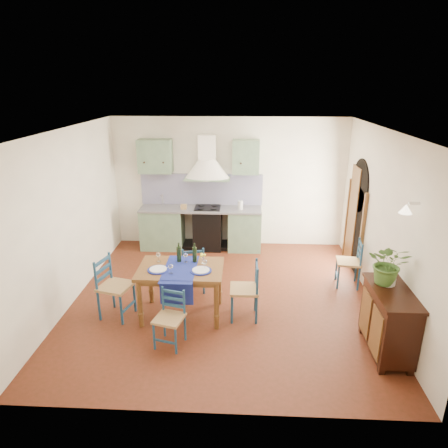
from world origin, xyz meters
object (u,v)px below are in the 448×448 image
(dining_table, at_px, (181,273))
(potted_plant, at_px, (389,264))
(chair_near, at_px, (170,318))
(sideboard, at_px, (388,319))

(dining_table, relative_size, potted_plant, 2.22)
(dining_table, distance_m, potted_plant, 2.95)
(chair_near, relative_size, potted_plant, 1.39)
(dining_table, height_order, sideboard, dining_table)
(dining_table, bearing_deg, potted_plant, -11.41)
(dining_table, height_order, potted_plant, potted_plant)
(chair_near, height_order, potted_plant, potted_plant)
(dining_table, relative_size, sideboard, 1.22)
(sideboard, bearing_deg, chair_near, 179.45)
(dining_table, relative_size, chair_near, 1.60)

